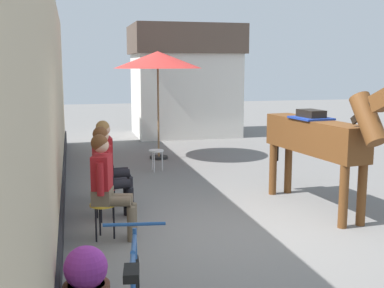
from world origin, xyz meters
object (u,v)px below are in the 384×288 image
seated_visitor_near (107,181)px  saddled_horse_center (319,137)px  seated_visitor_far (109,158)px  seated_visitor_middle (107,168)px  spare_stool_white (156,153)px  flower_planter_near (86,279)px  cafe_parasol (158,61)px

seated_visitor_near → saddled_horse_center: bearing=9.0°
seated_visitor_near → seated_visitor_far: same height
seated_visitor_middle → spare_stool_white: bearing=68.1°
seated_visitor_far → flower_planter_near: 3.59m
seated_visitor_middle → spare_stool_white: size_ratio=3.02×
seated_visitor_near → seated_visitor_middle: same height
saddled_horse_center → flower_planter_near: bearing=-146.0°
seated_visitor_middle → seated_visitor_near: bearing=-94.1°
spare_stool_white → seated_visitor_near: bearing=-108.4°
spare_stool_white → seated_visitor_middle: bearing=-111.9°
seated_visitor_middle → seated_visitor_far: same height
seated_visitor_far → flower_planter_near: bearing=-97.9°
seated_visitor_near → cafe_parasol: bearing=73.2°
flower_planter_near → saddled_horse_center: bearing=34.0°
seated_visitor_far → saddled_horse_center: saddled_horse_center is taller
seated_visitor_middle → seated_visitor_far: bearing=83.7°
seated_visitor_near → cafe_parasol: (1.62, 5.35, 1.59)m
seated_visitor_far → flower_planter_near: (-0.49, -3.53, -0.44)m
seated_visitor_far → flower_planter_near: size_ratio=2.17×
seated_visitor_near → seated_visitor_middle: size_ratio=1.00×
seated_visitor_middle → cafe_parasol: cafe_parasol is taller
cafe_parasol → seated_visitor_near: bearing=-106.8°
cafe_parasol → spare_stool_white: cafe_parasol is taller
seated_visitor_middle → cafe_parasol: 5.03m
seated_visitor_far → cafe_parasol: (1.47, 3.75, 1.59)m
saddled_horse_center → cafe_parasol: 5.25m
spare_stool_white → cafe_parasol: bearing=77.8°
saddled_horse_center → flower_planter_near: (-3.62, -2.44, -0.82)m
seated_visitor_middle → saddled_horse_center: 3.25m
spare_stool_white → saddled_horse_center: bearing=-60.4°
seated_visitor_near → spare_stool_white: (1.32, 3.97, -0.38)m
seated_visitor_near → cafe_parasol: 5.81m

